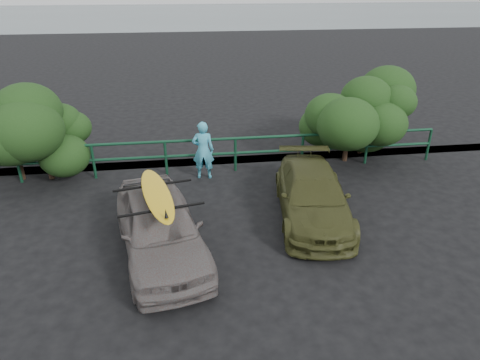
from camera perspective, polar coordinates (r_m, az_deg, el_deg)
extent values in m
plane|color=black|center=(8.29, -3.24, -13.35)|extent=(80.00, 80.00, 0.00)
plane|color=slate|center=(66.64, -7.85, 20.91)|extent=(200.00, 200.00, 0.00)
imported|color=#685F5D|center=(8.76, -10.62, -6.16)|extent=(2.30, 4.08, 1.31)
imported|color=#3F421D|center=(10.14, 9.66, -2.06)|extent=(2.10, 4.03, 1.12)
imported|color=#45B3D1|center=(11.92, -4.94, 3.97)|extent=(0.64, 0.46, 1.66)
ellipsoid|color=gold|center=(8.40, -11.03, -1.84)|extent=(0.98, 2.47, 0.07)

